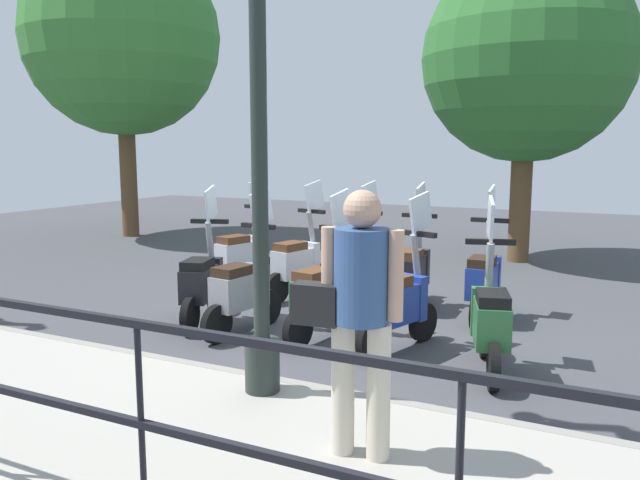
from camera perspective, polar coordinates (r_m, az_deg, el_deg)
The scene contains 17 objects.
ground_plane at distance 7.07m, azimuth 2.96°, elevation -7.71°, with size 28.00×28.00×0.00m, color #424247.
promenade_walkway at distance 4.50m, azimuth -13.62°, elevation -16.77°, with size 2.20×20.00×0.15m.
fence_railing at distance 3.51m, azimuth -25.17°, elevation -10.16°, with size 0.04×16.03×1.07m.
lamp_post_near at distance 4.52m, azimuth -5.57°, elevation 7.71°, with size 0.26×0.90×4.01m.
pedestrian_with_bag at distance 3.63m, azimuth 3.47°, elevation -5.85°, with size 0.35×0.64×1.59m.
tree_large at distance 14.63m, azimuth -17.63°, elevation 17.19°, with size 4.16×4.16×6.37m.
tree_distant at distance 11.32m, azimuth 18.41°, elevation 15.48°, with size 3.48×3.48×5.18m.
scooter_near_0 at distance 5.68m, azimuth 15.30°, elevation -7.05°, with size 1.20×0.53×1.54m.
scooter_near_1 at distance 6.12m, azimuth 7.21°, elevation -5.69°, with size 1.20×0.55×1.54m.
scooter_near_2 at distance 6.41m, azimuth 0.20°, elevation -4.95°, with size 1.22×0.47×1.54m.
scooter_near_3 at distance 6.66m, azimuth -7.11°, elevation -4.51°, with size 1.23×0.45×1.54m.
scooter_near_4 at distance 7.10m, azimuth -10.68°, elevation -3.76°, with size 1.20×0.53×1.54m.
scooter_far_0 at distance 7.35m, azimuth 14.74°, elevation -3.49°, with size 1.23×0.44×1.54m.
scooter_far_1 at distance 7.67m, azimuth 8.41°, elevation -2.80°, with size 1.23×0.44×1.54m.
scooter_far_2 at distance 7.99m, azimuth 3.18°, elevation -2.26°, with size 1.22×0.49×1.54m.
scooter_far_3 at distance 8.16m, azimuth -2.04°, elevation -2.02°, with size 1.21×0.52×1.54m.
scooter_far_4 at distance 8.80m, azimuth -7.17°, elevation -1.31°, with size 1.20×0.55×1.54m.
Camera 1 is at (-6.26, -2.63, 1.98)m, focal length 35.00 mm.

